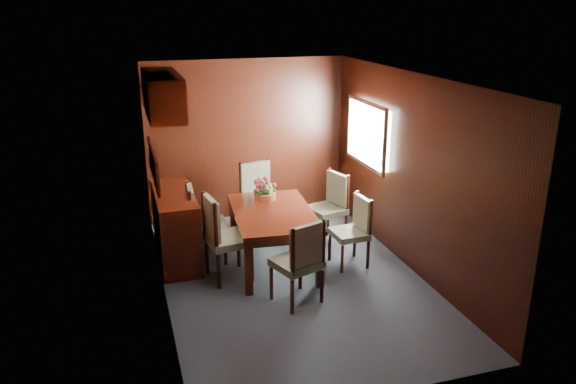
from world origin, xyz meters
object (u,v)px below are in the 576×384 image
object	(u,v)px
dining_table	(273,219)
chair_right_near	(354,227)
chair_left_near	(222,233)
chair_head	(301,258)
flower_centerpiece	(265,188)
sideboard	(176,225)

from	to	relation	value
dining_table	chair_right_near	xyz separation A→B (m)	(0.98, -0.28, -0.12)
chair_left_near	chair_head	xyz separation A→B (m)	(0.71, -0.84, -0.04)
chair_left_near	flower_centerpiece	bearing A→B (deg)	124.04
chair_left_near	chair_right_near	world-z (taller)	chair_left_near
dining_table	sideboard	bearing A→B (deg)	159.02
dining_table	chair_left_near	world-z (taller)	chair_left_near
flower_centerpiece	sideboard	bearing A→B (deg)	175.26
chair_left_near	chair_head	bearing A→B (deg)	31.17
chair_right_near	chair_head	distance (m)	1.22
chair_head	flower_centerpiece	world-z (taller)	flower_centerpiece
dining_table	flower_centerpiece	world-z (taller)	flower_centerpiece
sideboard	dining_table	distance (m)	1.28
chair_head	flower_centerpiece	bearing A→B (deg)	70.64
sideboard	flower_centerpiece	size ratio (longest dim) A/B	4.60
chair_right_near	dining_table	bearing A→B (deg)	70.83
chair_head	flower_centerpiece	xyz separation A→B (m)	(-0.00, 1.50, 0.32)
sideboard	chair_right_near	distance (m)	2.28
chair_left_near	chair_head	world-z (taller)	chair_left_near
sideboard	chair_left_near	bearing A→B (deg)	-58.59
dining_table	chair_head	size ratio (longest dim) A/B	1.63
sideboard	flower_centerpiece	bearing A→B (deg)	-4.74
chair_right_near	chair_head	bearing A→B (deg)	125.24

